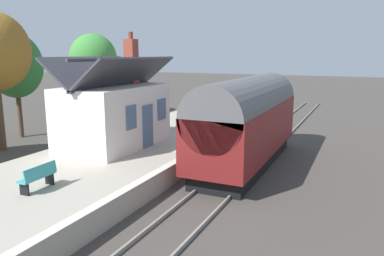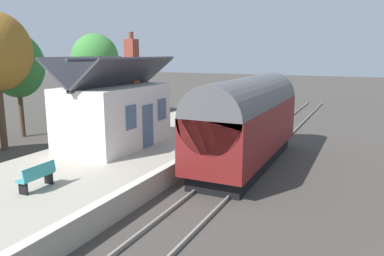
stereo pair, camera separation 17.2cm
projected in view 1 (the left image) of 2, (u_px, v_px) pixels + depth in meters
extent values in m
plane|color=#423D38|center=(225.00, 165.00, 18.32)|extent=(160.00, 160.00, 0.00)
cube|color=#A39B8C|center=(149.00, 147.00, 20.03)|extent=(32.00, 6.74, 0.87)
cube|color=beige|center=(203.00, 145.00, 18.63)|extent=(32.00, 0.36, 0.02)
cube|color=gray|center=(258.00, 168.00, 17.64)|extent=(52.00, 0.08, 0.14)
cube|color=gray|center=(229.00, 164.00, 18.23)|extent=(52.00, 0.08, 0.14)
cube|color=black|center=(246.00, 158.00, 18.31)|extent=(9.00, 2.29, 0.70)
cube|color=maroon|center=(247.00, 128.00, 18.01)|extent=(9.78, 2.70, 2.30)
cylinder|color=#515154|center=(248.00, 105.00, 17.79)|extent=(9.78, 2.65, 2.65)
cube|color=black|center=(221.00, 120.00, 18.52)|extent=(8.32, 0.03, 0.80)
cylinder|color=black|center=(261.00, 145.00, 20.92)|extent=(0.70, 2.16, 0.70)
cylinder|color=black|center=(226.00, 175.00, 15.70)|extent=(0.70, 2.16, 0.70)
cube|color=black|center=(271.00, 107.00, 22.30)|extent=(0.04, 2.16, 0.90)
cylinder|color=#F2EDCC|center=(270.00, 123.00, 22.51)|extent=(0.06, 0.24, 0.24)
cube|color=red|center=(270.00, 130.00, 22.64)|extent=(0.16, 2.56, 0.24)
cube|color=white|center=(114.00, 116.00, 18.36)|extent=(5.58, 3.23, 2.99)
cube|color=#38383F|center=(126.00, 73.00, 17.60)|extent=(6.08, 1.87, 1.51)
cube|color=#38383F|center=(99.00, 72.00, 18.27)|extent=(6.08, 1.87, 1.51)
cylinder|color=#38383F|center=(112.00, 59.00, 17.81)|extent=(6.08, 0.16, 0.16)
cube|color=brown|center=(131.00, 61.00, 19.31)|extent=(0.56, 0.56, 2.28)
cylinder|color=brown|center=(131.00, 35.00, 19.05)|extent=(0.24, 0.24, 0.36)
cube|color=slate|center=(148.00, 126.00, 18.19)|extent=(0.90, 0.06, 2.10)
cube|color=slate|center=(131.00, 117.00, 16.82)|extent=(0.80, 0.05, 1.10)
cube|color=slate|center=(162.00, 109.00, 19.31)|extent=(0.80, 0.05, 1.10)
cube|color=teal|center=(209.00, 113.00, 25.89)|extent=(1.40, 0.41, 0.06)
cube|color=teal|center=(212.00, 110.00, 25.77)|extent=(1.40, 0.11, 0.40)
cube|color=black|center=(206.00, 118.00, 25.44)|extent=(0.06, 0.36, 0.44)
cube|color=black|center=(212.00, 115.00, 26.44)|extent=(0.06, 0.36, 0.44)
cube|color=teal|center=(37.00, 177.00, 12.52)|extent=(1.41, 0.46, 0.06)
cube|color=teal|center=(40.00, 171.00, 12.41)|extent=(1.40, 0.16, 0.40)
cube|color=black|center=(24.00, 189.00, 12.06)|extent=(0.07, 0.36, 0.44)
cube|color=black|center=(50.00, 178.00, 13.07)|extent=(0.07, 0.36, 0.44)
cube|color=teal|center=(187.00, 121.00, 22.89)|extent=(1.41, 0.45, 0.06)
cube|color=teal|center=(190.00, 118.00, 22.78)|extent=(1.40, 0.15, 0.40)
cube|color=black|center=(183.00, 126.00, 22.43)|extent=(0.07, 0.36, 0.44)
cube|color=black|center=(191.00, 123.00, 23.45)|extent=(0.07, 0.36, 0.44)
cube|color=gray|center=(136.00, 123.00, 23.68)|extent=(0.97, 0.32, 0.36)
ellipsoid|color=olive|center=(135.00, 119.00, 23.62)|extent=(0.87, 0.29, 0.29)
cube|color=gray|center=(203.00, 128.00, 22.35)|extent=(0.96, 0.32, 0.32)
ellipsoid|color=#2D7233|center=(203.00, 123.00, 22.29)|extent=(0.86, 0.29, 0.29)
cylinder|color=teal|center=(188.00, 119.00, 25.49)|extent=(0.42, 0.42, 0.29)
ellipsoid|color=#2D7233|center=(188.00, 114.00, 25.42)|extent=(0.55, 0.55, 0.62)
cylinder|color=#9E5138|center=(185.00, 115.00, 26.77)|extent=(0.35, 0.35, 0.37)
ellipsoid|color=olive|center=(185.00, 111.00, 26.71)|extent=(0.39, 0.39, 0.40)
cone|color=#E43661|center=(185.00, 109.00, 26.68)|extent=(0.09, 0.09, 0.16)
cube|color=teal|center=(192.00, 107.00, 31.00)|extent=(1.03, 0.32, 0.37)
ellipsoid|color=olive|center=(192.00, 103.00, 30.94)|extent=(0.93, 0.29, 0.29)
cylinder|color=black|center=(224.00, 118.00, 23.37)|extent=(0.06, 0.06, 1.10)
cylinder|color=black|center=(228.00, 117.00, 23.90)|extent=(0.06, 0.06, 1.10)
cube|color=maroon|center=(226.00, 105.00, 23.48)|extent=(0.90, 0.06, 0.44)
cube|color=black|center=(226.00, 105.00, 23.48)|extent=(0.96, 0.03, 0.50)
cylinder|color=#4C3828|center=(95.00, 96.00, 32.39)|extent=(0.38, 0.38, 3.50)
ellipsoid|color=#3D8438|center=(93.00, 59.00, 31.76)|extent=(4.05, 3.97, 4.23)
cylinder|color=#4C3828|center=(20.00, 113.00, 24.21)|extent=(0.30, 0.30, 3.23)
ellipsoid|color=#2D7233|center=(15.00, 65.00, 23.61)|extent=(3.55, 3.18, 4.12)
cylinder|color=#4C3828|center=(0.00, 116.00, 20.74)|extent=(0.37, 0.37, 4.02)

